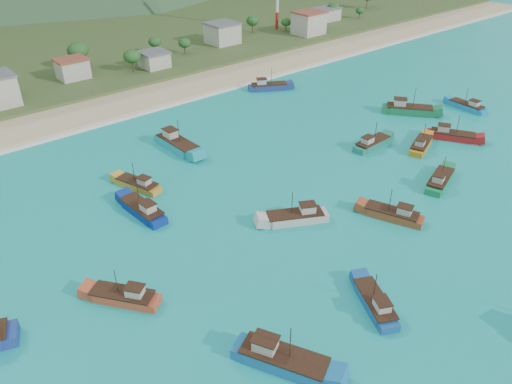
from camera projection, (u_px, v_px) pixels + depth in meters
ground at (354, 240)px, 80.81m from camera, size 600.00×600.00×0.00m
beach at (126, 102)px, 132.54m from camera, size 400.00×18.00×1.20m
land at (43, 52)px, 172.48m from camera, size 400.00×110.00×2.40m
surf_line at (144, 113)px, 126.32m from camera, size 400.00×2.50×0.08m
village at (122, 59)px, 149.39m from camera, size 206.29×28.46×7.67m
vegetation at (81, 63)px, 145.42m from camera, size 275.09×25.24×8.76m
boat_0 at (451, 136)px, 112.91m from camera, size 8.13×10.82×6.32m
boat_2 at (421, 146)px, 108.92m from camera, size 10.26×6.24×5.83m
boat_3 at (375, 304)px, 67.60m from camera, size 6.85×9.80×5.65m
boat_5 at (282, 360)px, 59.26m from camera, size 8.45×12.12×6.98m
boat_6 at (177, 145)px, 108.54m from camera, size 4.17×12.84×7.52m
boat_7 at (393, 215)px, 85.86m from camera, size 6.51×10.45×5.95m
boat_12 at (296, 218)px, 85.04m from camera, size 10.94×7.84×6.33m
boat_16 at (138, 185)px, 94.54m from camera, size 5.67×9.82×5.57m
boat_17 at (408, 110)px, 125.55m from camera, size 10.61×12.03×7.35m
boat_18 at (372, 144)px, 109.55m from camera, size 10.21×3.48×5.95m
boat_19 at (268, 87)px, 140.50m from camera, size 11.09×8.13×6.44m
boat_20 at (143, 211)px, 86.89m from camera, size 3.88×10.92×6.34m
boat_23 at (467, 107)px, 128.19m from camera, size 3.48×9.94×5.78m
boat_24 at (440, 181)px, 95.68m from camera, size 10.67×6.03×6.05m
boat_25 at (124, 297)px, 68.65m from camera, size 8.21×9.64×5.82m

